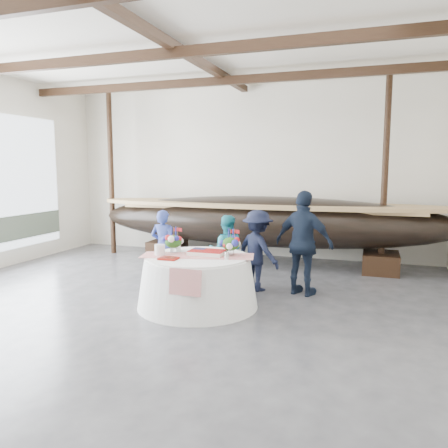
% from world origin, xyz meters
% --- Properties ---
extents(floor, '(10.00, 12.00, 0.01)m').
position_xyz_m(floor, '(0.00, 0.00, 0.00)').
color(floor, '#3D3D42').
rests_on(floor, ground).
extents(wall_back, '(10.00, 0.02, 4.50)m').
position_xyz_m(wall_back, '(0.00, 6.00, 2.25)').
color(wall_back, silver).
rests_on(wall_back, ground).
extents(ceiling, '(10.00, 12.00, 0.01)m').
position_xyz_m(ceiling, '(0.00, 0.00, 4.50)').
color(ceiling, white).
rests_on(ceiling, wall_back).
extents(pavilion_structure, '(9.80, 11.76, 4.50)m').
position_xyz_m(pavilion_structure, '(0.00, 0.84, 4.00)').
color(pavilion_structure, black).
rests_on(pavilion_structure, ground).
extents(longboat_display, '(8.91, 1.78, 1.67)m').
position_xyz_m(longboat_display, '(0.83, 4.94, 1.07)').
color(longboat_display, black).
rests_on(longboat_display, ground).
extents(banquet_table, '(2.05, 2.05, 0.88)m').
position_xyz_m(banquet_table, '(0.49, 1.36, 0.44)').
color(banquet_table, white).
rests_on(banquet_table, ground).
extents(tabletop_items, '(1.97, 1.03, 0.40)m').
position_xyz_m(tabletop_items, '(0.45, 1.48, 1.03)').
color(tabletop_items, '#B51215').
rests_on(tabletop_items, banquet_table).
extents(guest_woman_blue, '(0.56, 0.37, 1.50)m').
position_xyz_m(guest_woman_blue, '(-0.80, 2.64, 0.75)').
color(guest_woman_blue, navy).
rests_on(guest_woman_blue, ground).
extents(guest_woman_teal, '(0.82, 0.72, 1.44)m').
position_xyz_m(guest_woman_teal, '(0.57, 2.67, 0.72)').
color(guest_woman_teal, teal).
rests_on(guest_woman_teal, ground).
extents(guest_man_left, '(1.16, 1.01, 1.56)m').
position_xyz_m(guest_man_left, '(1.21, 2.65, 0.78)').
color(guest_man_left, black).
rests_on(guest_man_left, ground).
extents(guest_man_right, '(1.24, 0.82, 1.95)m').
position_xyz_m(guest_man_right, '(2.10, 2.62, 0.98)').
color(guest_man_right, '#131D30').
rests_on(guest_man_right, ground).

